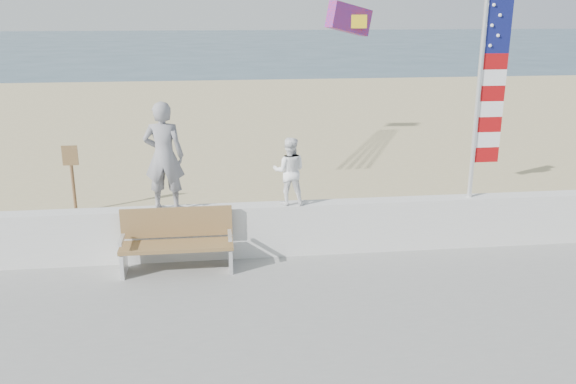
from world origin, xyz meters
name	(u,v)px	position (x,y,z in m)	size (l,w,h in m)	color
ground	(289,318)	(0.00, 0.00, 0.00)	(220.00, 220.00, 0.00)	#2A4354
sand	(250,163)	(0.00, 9.00, 0.04)	(90.00, 40.00, 0.08)	tan
seawall	(275,229)	(0.00, 2.00, 0.63)	(30.00, 0.35, 0.90)	silver
adult	(164,156)	(-1.80, 2.00, 1.97)	(0.65, 0.43, 1.79)	gray
child	(289,171)	(0.25, 2.00, 1.65)	(0.56, 0.44, 1.15)	white
bench	(177,240)	(-1.64, 1.55, 0.69)	(1.80, 0.57, 1.00)	olive
flag	(486,88)	(3.57, 2.00, 2.99)	(0.50, 0.08, 3.50)	white
parafoil_kite	(350,19)	(1.67, 4.06, 4.06)	(0.98, 0.65, 0.67)	red
sign	(72,173)	(-3.98, 5.01, 0.94)	(0.32, 0.07, 1.46)	brown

